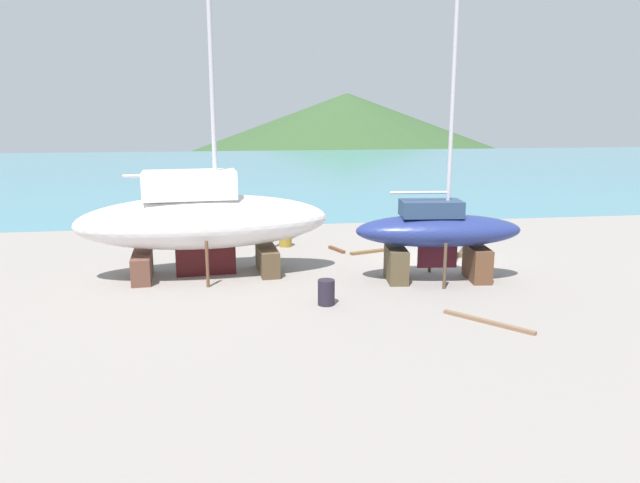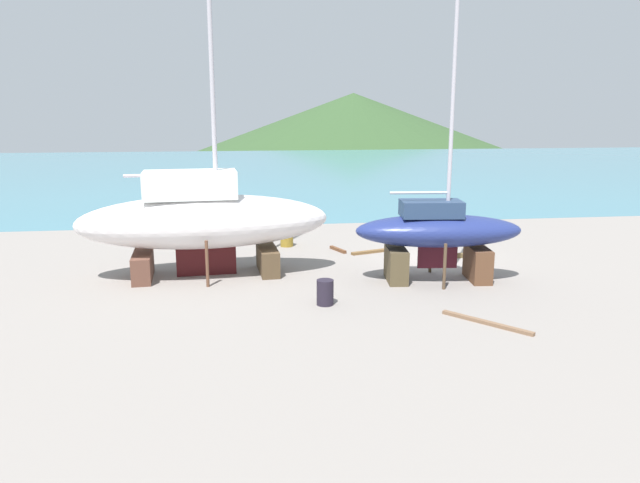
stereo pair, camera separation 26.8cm
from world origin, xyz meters
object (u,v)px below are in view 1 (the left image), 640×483
(worker, at_px, (451,237))
(barrel_rust_far, at_px, (285,238))
(sailboat_mid_port, at_px, (438,232))
(sailboat_small_center, at_px, (203,219))
(barrel_rust_mid, at_px, (468,234))
(barrel_tipped_center, at_px, (326,292))

(worker, relative_size, barrel_rust_far, 2.14)
(sailboat_mid_port, xyz_separation_m, sailboat_small_center, (-8.78, 1.89, 0.38))
(barrel_rust_far, bearing_deg, sailboat_mid_port, -51.72)
(worker, bearing_deg, barrel_rust_mid, -171.39)
(worker, distance_m, barrel_rust_mid, 3.70)
(barrel_tipped_center, bearing_deg, barrel_rust_mid, 45.99)
(sailboat_mid_port, height_order, worker, sailboat_mid_port)
(sailboat_mid_port, bearing_deg, barrel_rust_far, 133.89)
(barrel_rust_mid, height_order, barrel_rust_far, barrel_rust_far)
(worker, relative_size, barrel_rust_mid, 1.94)
(sailboat_mid_port, height_order, barrel_rust_far, sailboat_mid_port)
(barrel_tipped_center, relative_size, barrel_rust_far, 1.06)
(sailboat_small_center, height_order, barrel_tipped_center, sailboat_small_center)
(sailboat_mid_port, relative_size, barrel_rust_far, 14.55)
(sailboat_mid_port, distance_m, barrel_rust_mid, 7.73)
(barrel_rust_mid, distance_m, barrel_rust_far, 9.11)
(sailboat_mid_port, height_order, barrel_tipped_center, sailboat_mid_port)
(sailboat_small_center, distance_m, worker, 10.85)
(sailboat_mid_port, height_order, barrel_rust_mid, sailboat_mid_port)
(sailboat_mid_port, height_order, sailboat_small_center, sailboat_small_center)
(sailboat_small_center, bearing_deg, sailboat_mid_port, -16.32)
(barrel_rust_mid, bearing_deg, barrel_rust_far, 179.42)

